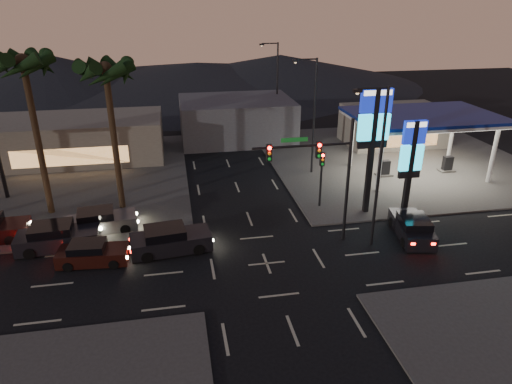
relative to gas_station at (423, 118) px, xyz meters
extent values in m
plane|color=black|center=(-16.00, -12.00, -5.08)|extent=(140.00, 140.00, 0.00)
cube|color=#47443F|center=(0.00, 4.00, -5.02)|extent=(24.00, 24.00, 0.12)
cube|color=#47443F|center=(-32.00, 4.00, -5.02)|extent=(24.00, 24.00, 0.12)
cylinder|color=silver|center=(-5.00, -3.00, -2.58)|extent=(0.36, 0.36, 5.00)
cylinder|color=silver|center=(5.00, -3.00, -2.58)|extent=(0.36, 0.36, 5.00)
cylinder|color=silver|center=(-5.00, 3.00, -2.58)|extent=(0.36, 0.36, 5.00)
cylinder|color=silver|center=(5.00, 3.00, -2.58)|extent=(0.36, 0.36, 5.00)
cube|color=silver|center=(0.00, 0.00, 0.12)|extent=(12.00, 8.00, 0.50)
cube|color=white|center=(0.00, 0.00, -0.18)|extent=(11.60, 7.60, 0.06)
cube|color=navy|center=(0.00, 0.00, 0.27)|extent=(12.20, 8.20, 0.25)
cube|color=black|center=(-3.00, 0.00, -4.28)|extent=(0.80, 0.50, 1.40)
cube|color=black|center=(3.00, 0.00, -4.28)|extent=(0.80, 0.50, 1.40)
cube|color=#726B5B|center=(2.00, 9.00, -3.08)|extent=(10.00, 6.00, 4.00)
cube|color=black|center=(-7.50, -6.50, -0.58)|extent=(0.35, 0.35, 9.00)
cube|color=#0D1D98|center=(-7.50, -6.50, 3.12)|extent=(2.20, 0.30, 1.60)
cube|color=white|center=(-7.50, -6.50, 3.67)|extent=(1.98, 0.32, 0.35)
cube|color=#19CDF3|center=(-7.50, -6.50, 1.32)|extent=(2.20, 0.30, 1.80)
cube|color=black|center=(-7.50, -6.50, 0.12)|extent=(2.09, 0.28, 0.50)
cube|color=black|center=(-5.00, -7.50, -1.58)|extent=(0.35, 0.35, 7.00)
cube|color=#0D1D98|center=(-5.00, -7.50, 1.12)|extent=(1.60, 0.30, 1.60)
cube|color=white|center=(-5.00, -7.50, 1.67)|extent=(1.44, 0.32, 0.35)
cube|color=#19CDF3|center=(-5.00, -7.50, -0.68)|extent=(1.60, 0.30, 1.80)
cube|color=black|center=(-5.00, -7.50, -1.88)|extent=(1.52, 0.28, 0.50)
cylinder|color=black|center=(-10.50, -10.00, -1.08)|extent=(0.20, 0.20, 8.00)
cylinder|color=black|center=(-13.50, -10.00, 1.42)|extent=(6.00, 0.14, 0.14)
cube|color=#0C3F14|center=(-14.00, -10.00, 1.82)|extent=(1.60, 0.05, 0.25)
cube|color=black|center=(-12.50, -10.00, 1.12)|extent=(0.32, 0.25, 1.00)
sphere|color=#FF0C07|center=(-12.50, -10.15, 1.45)|extent=(0.22, 0.22, 0.22)
sphere|color=orange|center=(-12.50, -10.15, 1.12)|extent=(0.20, 0.20, 0.20)
sphere|color=#0CB226|center=(-12.50, -10.15, 0.79)|extent=(0.20, 0.20, 0.20)
cube|color=black|center=(-15.50, -10.00, 1.12)|extent=(0.32, 0.25, 1.00)
sphere|color=#FF0C07|center=(-15.50, -10.15, 1.45)|extent=(0.22, 0.22, 0.22)
sphere|color=orange|center=(-15.50, -10.15, 1.12)|extent=(0.20, 0.20, 0.20)
sphere|color=#0CB226|center=(-15.50, -10.15, 0.79)|extent=(0.20, 0.20, 0.20)
cylinder|color=black|center=(-10.50, -5.00, -3.08)|extent=(0.16, 0.16, 4.00)
cube|color=black|center=(-10.50, -5.00, -1.28)|extent=(0.32, 0.25, 1.00)
sphere|color=#FF0C07|center=(-10.50, -5.15, -0.95)|extent=(0.22, 0.22, 0.22)
sphere|color=orange|center=(-10.50, -5.15, -1.28)|extent=(0.20, 0.20, 0.20)
sphere|color=#0CB226|center=(-10.50, -5.15, -1.61)|extent=(0.20, 0.20, 0.20)
cylinder|color=black|center=(-9.00, -11.00, -0.08)|extent=(0.18, 0.18, 10.00)
cylinder|color=black|center=(-9.90, -11.00, 4.82)|extent=(1.80, 0.12, 0.12)
cube|color=black|center=(-10.80, -11.00, 4.72)|extent=(0.50, 0.25, 0.18)
sphere|color=#FFCC8C|center=(-10.80, -11.00, 4.60)|extent=(0.20, 0.20, 0.20)
cylinder|color=black|center=(-9.00, 2.00, -0.08)|extent=(0.18, 0.18, 10.00)
cylinder|color=black|center=(-9.90, 2.00, 4.82)|extent=(1.80, 0.12, 0.12)
cube|color=black|center=(-10.80, 2.00, 4.72)|extent=(0.50, 0.25, 0.18)
sphere|color=#FFCC8C|center=(-10.80, 2.00, 4.60)|extent=(0.20, 0.20, 0.20)
cylinder|color=black|center=(-9.00, 16.00, -0.08)|extent=(0.18, 0.18, 10.00)
cylinder|color=black|center=(-9.90, 16.00, 4.82)|extent=(1.80, 0.12, 0.12)
cube|color=black|center=(-10.80, 16.00, 4.72)|extent=(0.50, 0.25, 0.18)
sphere|color=#FFCC8C|center=(-10.80, 16.00, 4.60)|extent=(0.20, 0.20, 0.20)
cylinder|color=black|center=(-25.00, -2.50, 0.02)|extent=(0.44, 0.44, 10.20)
sphere|color=black|center=(-25.00, -2.50, 5.12)|extent=(0.90, 0.90, 0.90)
cone|color=black|center=(-23.70, -2.50, 4.82)|extent=(0.90, 2.74, 1.91)
cone|color=black|center=(-24.08, -1.58, 4.82)|extent=(2.57, 2.57, 1.91)
cone|color=black|center=(-25.00, -1.20, 4.82)|extent=(2.74, 0.90, 1.91)
cone|color=black|center=(-25.92, -1.58, 4.82)|extent=(2.57, 2.57, 1.91)
cone|color=black|center=(-26.30, -2.50, 4.82)|extent=(0.90, 2.74, 1.91)
cone|color=black|center=(-25.92, -3.42, 4.82)|extent=(2.57, 2.57, 1.91)
cone|color=black|center=(-25.00, -3.80, 4.82)|extent=(2.74, 0.90, 1.91)
cone|color=black|center=(-24.08, -3.42, 4.82)|extent=(2.57, 2.57, 1.91)
cylinder|color=black|center=(-30.00, -2.50, 0.32)|extent=(0.44, 0.44, 10.80)
sphere|color=black|center=(-30.00, -2.50, 5.72)|extent=(0.90, 0.90, 0.90)
cone|color=black|center=(-28.70, -2.50, 5.42)|extent=(0.90, 2.74, 1.91)
cone|color=black|center=(-29.08, -1.58, 5.42)|extent=(2.57, 2.57, 1.91)
cone|color=black|center=(-30.00, -1.20, 5.42)|extent=(2.74, 0.90, 1.91)
cone|color=black|center=(-30.92, -1.58, 5.42)|extent=(2.57, 2.57, 1.91)
cone|color=black|center=(-31.30, -2.50, 5.42)|extent=(0.90, 2.74, 1.91)
cone|color=black|center=(-30.92, -3.42, 5.42)|extent=(2.57, 2.57, 1.91)
cone|color=black|center=(-30.00, -3.80, 5.42)|extent=(2.74, 0.90, 1.91)
cone|color=black|center=(-29.08, -3.42, 5.42)|extent=(2.57, 2.57, 1.91)
cylinder|color=black|center=(-34.00, 1.00, -2.08)|extent=(0.30, 0.30, 6.00)
cube|color=#726B5B|center=(-30.00, 10.00, -3.08)|extent=(16.00, 8.00, 4.00)
cube|color=#4C4C51|center=(-14.00, 14.00, -2.88)|extent=(12.00, 9.00, 4.40)
cone|color=black|center=(-41.00, 48.00, -2.08)|extent=(40.00, 40.00, 6.00)
cone|color=black|center=(-1.00, 48.00, -2.58)|extent=(50.00, 50.00, 5.00)
cone|color=black|center=(-16.00, 48.00, -3.08)|extent=(60.00, 60.00, 4.00)
cube|color=black|center=(-21.50, -9.47, -4.47)|extent=(5.06, 2.58, 0.99)
cube|color=black|center=(-21.83, -9.50, -3.81)|extent=(2.63, 2.14, 0.72)
cylinder|color=black|center=(-20.07, -8.36, -4.73)|extent=(0.73, 0.34, 0.71)
cylinder|color=black|center=(-19.86, -10.22, -4.73)|extent=(0.73, 0.34, 0.71)
cylinder|color=black|center=(-23.14, -8.71, -4.73)|extent=(0.73, 0.34, 0.71)
cylinder|color=black|center=(-22.93, -10.57, -4.73)|extent=(0.73, 0.34, 0.71)
sphere|color=#FFF2BF|center=(-19.16, -8.53, -4.40)|extent=(0.24, 0.24, 0.24)
sphere|color=#FFF2BF|center=(-19.01, -9.85, -4.40)|extent=(0.24, 0.24, 0.24)
cube|color=#FF140A|center=(-23.99, -9.08, -4.31)|extent=(0.12, 0.28, 0.15)
cube|color=#FF140A|center=(-23.84, -10.40, -4.31)|extent=(0.12, 0.28, 0.15)
cube|color=#33120E|center=(-26.03, -10.05, -4.58)|extent=(4.16, 2.02, 0.82)
cube|color=black|center=(-26.30, -10.03, -4.03)|extent=(2.14, 1.72, 0.60)
cylinder|color=black|center=(-24.68, -9.38, -4.79)|extent=(0.60, 0.27, 0.59)
cylinder|color=black|center=(-24.81, -10.93, -4.79)|extent=(0.60, 0.27, 0.59)
cylinder|color=black|center=(-27.24, -9.17, -4.79)|extent=(0.60, 0.27, 0.59)
cylinder|color=black|center=(-27.37, -10.72, -4.79)|extent=(0.60, 0.27, 0.59)
sphere|color=#FFF2BF|center=(-23.97, -9.66, -4.51)|extent=(0.20, 0.20, 0.20)
sphere|color=#FFF2BF|center=(-24.06, -10.76, -4.51)|extent=(0.20, 0.20, 0.20)
cube|color=#FF140A|center=(-27.99, -9.34, -4.44)|extent=(0.09, 0.23, 0.13)
cube|color=#FF140A|center=(-28.08, -10.43, -4.44)|extent=(0.09, 0.23, 0.13)
cube|color=#5B5B5D|center=(-26.03, -5.93, -4.51)|extent=(4.76, 2.46, 0.93)
cube|color=black|center=(-26.34, -5.97, -3.89)|extent=(2.48, 2.03, 0.67)
cylinder|color=black|center=(-24.70, -4.88, -4.75)|extent=(0.69, 0.33, 0.66)
cylinder|color=black|center=(-24.49, -6.63, -4.75)|extent=(0.69, 0.33, 0.66)
cylinder|color=black|center=(-27.58, -5.23, -4.75)|extent=(0.69, 0.33, 0.66)
cylinder|color=black|center=(-27.37, -6.98, -4.75)|extent=(0.69, 0.33, 0.66)
sphere|color=#FFF2BF|center=(-23.84, -5.03, -4.44)|extent=(0.23, 0.23, 0.23)
sphere|color=#FFF2BF|center=(-23.69, -6.27, -4.44)|extent=(0.23, 0.23, 0.23)
cube|color=#FF140A|center=(-28.38, -5.59, -4.35)|extent=(0.11, 0.27, 0.15)
cube|color=#FF140A|center=(-28.23, -6.82, -4.35)|extent=(0.11, 0.27, 0.15)
cube|color=black|center=(-28.39, -7.81, -4.47)|extent=(5.02, 2.37, 1.00)
cube|color=black|center=(-28.73, -7.84, -3.80)|extent=(2.56, 2.04, 0.72)
cylinder|color=black|center=(-26.90, -6.77, -4.72)|extent=(0.73, 0.31, 0.71)
cylinder|color=black|center=(-26.78, -8.66, -4.72)|extent=(0.73, 0.31, 0.71)
cylinder|color=black|center=(-30.01, -6.97, -4.72)|extent=(0.73, 0.31, 0.71)
cylinder|color=black|center=(-29.89, -8.86, -4.72)|extent=(0.73, 0.31, 0.71)
sphere|color=#FFF2BF|center=(-25.99, -6.99, -4.39)|extent=(0.24, 0.24, 0.24)
sphere|color=#FFF2BF|center=(-25.91, -8.32, -4.39)|extent=(0.24, 0.24, 0.24)
cube|color=#FF140A|center=(-30.88, -7.30, -4.30)|extent=(0.11, 0.28, 0.16)
cube|color=#FF140A|center=(-30.79, -8.64, -4.30)|extent=(0.11, 0.28, 0.16)
cylinder|color=black|center=(-31.54, -5.04, -4.72)|extent=(0.72, 0.29, 0.72)
cylinder|color=black|center=(-31.48, -6.94, -4.72)|extent=(0.72, 0.29, 0.72)
sphere|color=#FFF2BF|center=(-30.64, -5.29, -4.39)|extent=(0.25, 0.25, 0.25)
sphere|color=#FFF2BF|center=(-30.59, -6.64, -4.39)|extent=(0.25, 0.25, 0.25)
cube|color=black|center=(-6.00, -10.48, -4.52)|extent=(2.71, 4.79, 0.92)
cube|color=black|center=(-6.06, -10.78, -3.90)|extent=(2.14, 2.54, 0.67)
cylinder|color=black|center=(-6.59, -8.90, -4.75)|extent=(0.37, 0.69, 0.66)
cylinder|color=black|center=(-4.87, -9.23, -4.75)|extent=(0.37, 0.69, 0.66)
cylinder|color=black|center=(-7.13, -11.72, -4.75)|extent=(0.37, 0.69, 0.66)
cylinder|color=black|center=(-5.41, -12.05, -4.75)|extent=(0.37, 0.69, 0.66)
cube|color=#FF140A|center=(-7.03, -12.58, -4.36)|extent=(0.27, 0.13, 0.14)
cube|color=#FF140A|center=(-5.82, -12.81, -4.36)|extent=(0.27, 0.13, 0.14)
camera|label=1|loc=(-20.85, -34.63, 9.42)|focal=32.00mm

